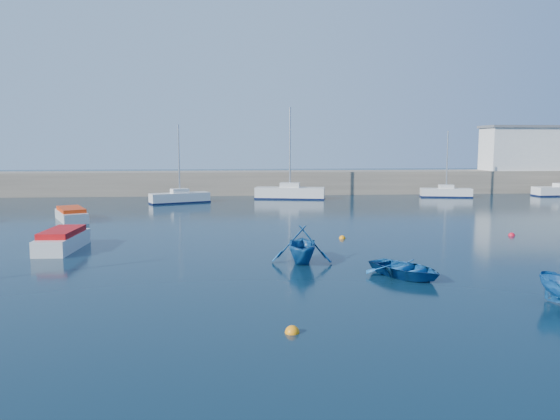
{
  "coord_description": "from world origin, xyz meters",
  "views": [
    {
      "loc": [
        -5.13,
        -16.63,
        5.7
      ],
      "look_at": [
        -2.12,
        17.15,
        1.6
      ],
      "focal_mm": 35.0,
      "sensor_mm": 36.0,
      "label": 1
    }
  ],
  "objects": [
    {
      "name": "ground",
      "position": [
        0.0,
        0.0,
        0.0
      ],
      "size": [
        220.0,
        220.0,
        0.0
      ],
      "primitive_type": "plane",
      "color": "#0B2130",
      "rests_on": "ground"
    },
    {
      "name": "back_wall",
      "position": [
        0.0,
        46.0,
        1.3
      ],
      "size": [
        96.0,
        4.5,
        2.6
      ],
      "primitive_type": "cube",
      "color": "gray",
      "rests_on": "ground"
    },
    {
      "name": "harbor_office",
      "position": [
        30.0,
        46.0,
        5.1
      ],
      "size": [
        10.0,
        4.0,
        5.0
      ],
      "primitive_type": "cube",
      "color": "silver",
      "rests_on": "back_wall"
    },
    {
      "name": "sailboat_5",
      "position": [
        -10.17,
        36.88,
        0.55
      ],
      "size": [
        5.9,
        3.7,
        7.58
      ],
      "rotation": [
        0.0,
        0.0,
        1.97
      ],
      "color": "silver",
      "rests_on": "ground"
    },
    {
      "name": "sailboat_6",
      "position": [
        0.96,
        40.0,
        0.67
      ],
      "size": [
        7.45,
        3.45,
        9.48
      ],
      "rotation": [
        0.0,
        0.0,
        1.36
      ],
      "color": "silver",
      "rests_on": "ground"
    },
    {
      "name": "sailboat_7",
      "position": [
        17.99,
        40.3,
        0.53
      ],
      "size": [
        5.54,
        2.53,
        7.11
      ],
      "rotation": [
        0.0,
        0.0,
        1.37
      ],
      "color": "silver",
      "rests_on": "ground"
    },
    {
      "name": "motorboat_1",
      "position": [
        -14.31,
        13.43,
        0.53
      ],
      "size": [
        1.83,
        4.7,
        1.14
      ],
      "rotation": [
        0.0,
        0.0,
        -0.04
      ],
      "color": "silver",
      "rests_on": "ground"
    },
    {
      "name": "motorboat_2",
      "position": [
        -17.13,
        25.13,
        0.46
      ],
      "size": [
        3.53,
        5.06,
        0.99
      ],
      "rotation": [
        0.0,
        0.0,
        0.43
      ],
      "color": "silver",
      "rests_on": "ground"
    },
    {
      "name": "dinghy_center",
      "position": [
        2.31,
        5.78,
        0.36
      ],
      "size": [
        3.99,
        4.31,
        0.73
      ],
      "primitive_type": "imported",
      "rotation": [
        0.0,
        0.0,
        0.56
      ],
      "color": "#165497",
      "rests_on": "ground"
    },
    {
      "name": "dinghy_left",
      "position": [
        -1.77,
        9.11,
        0.89
      ],
      "size": [
        3.32,
        3.72,
        1.78
      ],
      "primitive_type": "imported",
      "rotation": [
        0.0,
        0.0,
        -0.13
      ],
      "color": "#165497",
      "rests_on": "ground"
    },
    {
      "name": "buoy_0",
      "position": [
        -3.34,
        -0.71,
        0.0
      ],
      "size": [
        0.45,
        0.45,
        0.45
      ],
      "primitive_type": "sphere",
      "color": "orange",
      "rests_on": "ground"
    },
    {
      "name": "buoy_1",
      "position": [
        12.33,
        15.64,
        0.0
      ],
      "size": [
        0.41,
        0.41,
        0.41
      ],
      "primitive_type": "sphere",
      "color": "red",
      "rests_on": "ground"
    },
    {
      "name": "buoy_3",
      "position": [
        1.54,
        15.55,
        0.0
      ],
      "size": [
        0.4,
        0.4,
        0.4
      ],
      "primitive_type": "sphere",
      "color": "orange",
      "rests_on": "ground"
    }
  ]
}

